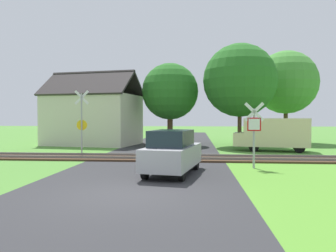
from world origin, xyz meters
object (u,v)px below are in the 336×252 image
(crossing_sign_far, at_px, (82,120))
(tree_center, at_px, (170,92))
(tree_right, at_px, (240,80))
(house, at_px, (93,118))
(mail_truck, at_px, (273,133))
(stop_sign_near, at_px, (254,130))
(parked_car, at_px, (172,152))
(tree_far, at_px, (286,82))

(crossing_sign_far, bearing_deg, tree_center, 52.64)
(tree_right, bearing_deg, house, 175.24)
(tree_right, relative_size, mail_truck, 1.57)
(stop_sign_near, xyz_separation_m, parked_car, (-3.54, -1.86, -0.85))
(mail_truck, height_order, parked_car, mail_truck)
(stop_sign_near, height_order, crossing_sign_far, crossing_sign_far)
(stop_sign_near, xyz_separation_m, tree_far, (5.62, 15.86, 3.77))
(crossing_sign_far, height_order, parked_car, crossing_sign_far)
(tree_center, bearing_deg, stop_sign_near, -69.26)
(tree_center, bearing_deg, house, -177.65)
(stop_sign_near, bearing_deg, house, -41.87)
(tree_right, bearing_deg, parked_car, -108.47)
(stop_sign_near, xyz_separation_m, tree_center, (-4.76, 12.58, 2.74))
(house, height_order, parked_car, house)
(crossing_sign_far, relative_size, house, 0.47)
(house, bearing_deg, parked_car, -51.41)
(stop_sign_near, bearing_deg, tree_center, -63.72)
(crossing_sign_far, xyz_separation_m, mail_truck, (12.20, 3.34, -0.92))
(tree_center, height_order, tree_far, tree_far)
(house, xyz_separation_m, mail_truck, (13.98, -4.49, -1.02))
(stop_sign_near, relative_size, mail_truck, 0.57)
(house, distance_m, tree_center, 6.92)
(house, xyz_separation_m, tree_far, (16.94, 3.55, 3.25))
(mail_truck, bearing_deg, tree_far, -7.99)
(stop_sign_near, relative_size, tree_center, 0.43)
(parked_car, bearing_deg, tree_center, 105.53)
(crossing_sign_far, distance_m, tree_right, 12.80)
(tree_center, relative_size, tree_right, 0.85)
(crossing_sign_far, distance_m, tree_center, 9.68)
(crossing_sign_far, bearing_deg, parked_car, -53.44)
(house, height_order, tree_center, tree_center)
(parked_car, bearing_deg, tree_right, 82.22)
(tree_right, height_order, mail_truck, tree_right)
(crossing_sign_far, xyz_separation_m, tree_far, (15.16, 11.38, 3.35))
(tree_right, xyz_separation_m, mail_truck, (1.82, -3.48, -3.99))
(mail_truck, bearing_deg, stop_sign_near, 173.35)
(tree_center, distance_m, mail_truck, 9.40)
(tree_center, bearing_deg, tree_far, 17.53)
(tree_right, distance_m, parked_car, 14.53)
(tree_center, xyz_separation_m, mail_truck, (7.43, -4.76, -3.24))
(tree_center, xyz_separation_m, tree_far, (10.39, 3.28, 1.03))
(stop_sign_near, distance_m, mail_truck, 8.28)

